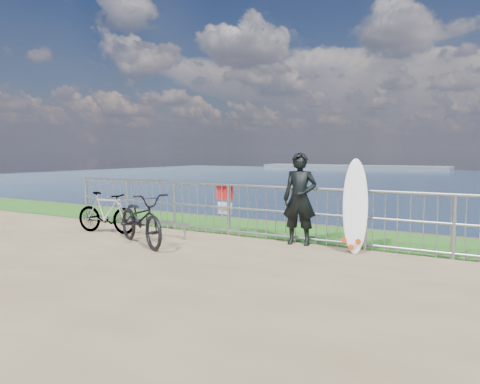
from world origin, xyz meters
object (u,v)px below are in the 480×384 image
Objects in this scene: bicycle_near at (141,219)px; bicycle_far at (106,213)px; surfboard at (355,209)px; surfer at (300,199)px.

bicycle_near reaches higher than bicycle_far.
surfboard is 4.07m from bicycle_near.
surfer is 3.12m from bicycle_near.
surfer reaches higher than bicycle_far.
surfer reaches higher than bicycle_near.
bicycle_near is at bearing -119.87° from bicycle_far.
surfboard is at bearing -43.03° from bicycle_near.
surfboard is at bearing -89.92° from bicycle_far.
surfer is 4.37m from bicycle_far.
bicycle_far is at bearing -170.65° from surfboard.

